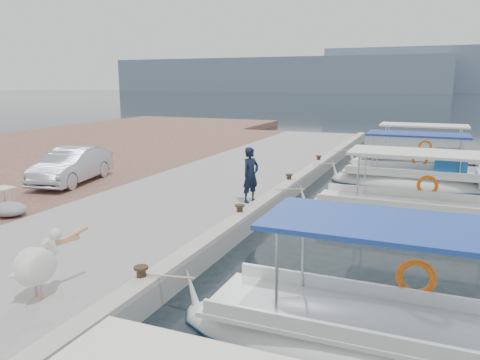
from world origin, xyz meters
name	(u,v)px	position (x,y,z in m)	size (l,w,h in m)	color
ground	(230,250)	(0.00, 0.00, 0.00)	(400.00, 400.00, 0.00)	black
concrete_quay	(211,191)	(-3.00, 5.00, 0.25)	(6.00, 40.00, 0.50)	gray
quay_curb	(280,189)	(-0.22, 5.00, 0.56)	(0.44, 40.00, 0.12)	#AFA99B
cobblestone_strip	(104,180)	(-8.00, 5.00, 0.25)	(4.00, 40.00, 0.50)	brown
fishing_caique_b	(390,349)	(4.30, -3.44, 0.12)	(7.42, 2.11, 2.83)	silver
fishing_caique_c	(414,218)	(4.34, 4.52, 0.12)	(7.51, 2.15, 2.83)	silver
fishing_caique_d	(413,181)	(4.04, 10.04, 0.20)	(6.69, 2.17, 2.83)	silver
fishing_caique_e	(417,166)	(4.06, 14.53, 0.12)	(6.94, 2.15, 2.83)	silver
mooring_bollards	(240,209)	(-0.35, 1.50, 0.69)	(0.28, 20.28, 0.33)	black
pelican	(38,265)	(-1.68, -4.72, 1.12)	(0.73, 1.55, 1.19)	tan
fisherman	(251,175)	(-0.63, 3.10, 1.39)	(0.65, 0.43, 1.79)	black
parked_car	(72,166)	(-8.04, 3.23, 1.17)	(1.43, 4.09, 1.35)	#A9B4C1
tarp_bundle	(8,209)	(-6.56, -1.08, 0.70)	(1.10, 0.90, 0.40)	gray
folding_table	(3,194)	(-7.08, -0.76, 1.02)	(0.55, 0.55, 0.73)	silver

